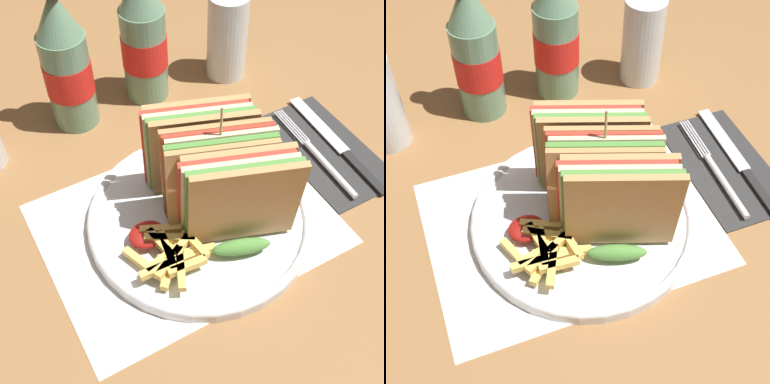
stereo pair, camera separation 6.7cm
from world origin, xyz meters
The scene contains 12 objects.
ground_plane centered at (0.00, 0.00, 0.00)m, with size 4.00×4.00×0.00m, color olive.
placemat centered at (-0.04, 0.00, 0.00)m, with size 0.36×0.27×0.00m.
plate_main centered at (-0.02, -0.01, 0.01)m, with size 0.29×0.29×0.02m.
club_sandwich centered at (0.00, -0.01, 0.08)m, with size 0.14×0.19×0.17m.
fries_pile centered at (-0.09, -0.05, 0.03)m, with size 0.10×0.10×0.02m.
ketchup_blob centered at (-0.10, -0.01, 0.03)m, with size 0.05×0.04×0.02m.
napkin centered at (0.20, 0.02, 0.00)m, with size 0.12×0.21×0.00m.
fork centered at (0.18, 0.00, 0.01)m, with size 0.02×0.19×0.01m.
knife centered at (0.22, 0.02, 0.01)m, with size 0.02×0.22×0.00m.
coke_bottle_near centered at (-0.09, 0.26, 0.10)m, with size 0.07×0.07×0.24m.
coke_bottle_far centered at (0.03, 0.26, 0.10)m, with size 0.07×0.07×0.24m.
glass_near centered at (0.17, 0.24, 0.06)m, with size 0.06×0.06×0.14m.
Camera 1 is at (-0.24, -0.36, 0.56)m, focal length 50.00 mm.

